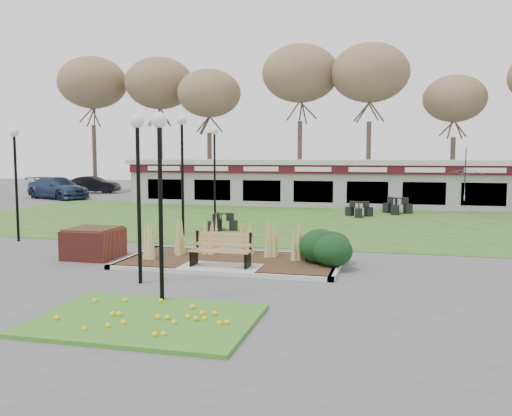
% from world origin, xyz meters
% --- Properties ---
extents(ground, '(100.00, 100.00, 0.00)m').
position_xyz_m(ground, '(0.00, 0.00, 0.00)').
color(ground, '#515154').
rests_on(ground, ground).
extents(lawn, '(34.00, 16.00, 0.02)m').
position_xyz_m(lawn, '(0.00, 12.00, 0.01)').
color(lawn, '#26561B').
rests_on(lawn, ground).
extents(flower_bed, '(4.20, 3.00, 0.16)m').
position_xyz_m(flower_bed, '(0.00, -4.60, 0.07)').
color(flower_bed, '#2C7321').
rests_on(flower_bed, ground).
extents(planting_bed, '(6.75, 3.40, 1.27)m').
position_xyz_m(planting_bed, '(1.27, 1.35, 0.37)').
color(planting_bed, '#352415').
rests_on(planting_bed, ground).
extents(park_bench, '(1.70, 0.66, 0.93)m').
position_xyz_m(park_bench, '(0.00, 0.25, 0.59)').
color(park_bench, '#986944').
rests_on(park_bench, ground).
extents(brick_planter, '(1.50, 1.50, 0.95)m').
position_xyz_m(brick_planter, '(-4.40, 1.00, 0.48)').
color(brick_planter, maroon).
rests_on(brick_planter, ground).
extents(food_pavilion, '(24.60, 3.40, 2.90)m').
position_xyz_m(food_pavilion, '(0.00, 19.96, 1.48)').
color(food_pavilion, gray).
rests_on(food_pavilion, ground).
extents(tree_backdrop, '(47.24, 5.24, 10.36)m').
position_xyz_m(tree_backdrop, '(0.00, 28.00, 8.36)').
color(tree_backdrop, '#47382B').
rests_on(tree_backdrop, ground).
extents(lamp_post_near_left, '(0.35, 0.35, 4.19)m').
position_xyz_m(lamp_post_near_left, '(-1.50, -1.73, 3.06)').
color(lamp_post_near_left, black).
rests_on(lamp_post_near_left, ground).
extents(lamp_post_near_right, '(0.34, 0.34, 4.09)m').
position_xyz_m(lamp_post_near_right, '(-0.23, -3.28, 2.98)').
color(lamp_post_near_right, black).
rests_on(lamp_post_near_right, ground).
extents(lamp_post_mid_left, '(0.35, 0.35, 4.20)m').
position_xyz_m(lamp_post_mid_left, '(-8.85, 3.26, 3.06)').
color(lamp_post_mid_left, black).
rests_on(lamp_post_mid_left, ground).
extents(lamp_post_mid_right, '(0.39, 0.39, 4.75)m').
position_xyz_m(lamp_post_mid_right, '(-3.45, 6.10, 3.46)').
color(lamp_post_mid_right, black).
rests_on(lamp_post_mid_right, ground).
extents(lamp_post_far_left, '(0.38, 0.38, 4.55)m').
position_xyz_m(lamp_post_far_left, '(-3.89, 11.45, 3.32)').
color(lamp_post_far_left, black).
rests_on(lamp_post_far_left, ground).
extents(bistro_set_a, '(1.25, 1.34, 0.72)m').
position_xyz_m(bistro_set_a, '(-2.41, 7.80, 0.26)').
color(bistro_set_a, black).
rests_on(bistro_set_a, ground).
extents(bistro_set_c, '(1.45, 1.27, 0.77)m').
position_xyz_m(bistro_set_c, '(2.96, 14.44, 0.28)').
color(bistro_set_c, black).
rests_on(bistro_set_c, ground).
extents(bistro_set_d, '(1.61, 1.52, 0.86)m').
position_xyz_m(bistro_set_d, '(4.88, 16.33, 0.31)').
color(bistro_set_d, black).
rests_on(bistro_set_d, ground).
extents(patio_umbrella, '(2.37, 2.40, 2.49)m').
position_xyz_m(patio_umbrella, '(8.53, 18.00, 1.58)').
color(patio_umbrella, black).
rests_on(patio_umbrella, ground).
extents(car_silver, '(4.53, 3.08, 1.43)m').
position_xyz_m(car_silver, '(-11.89, 24.53, 0.72)').
color(car_silver, '#B5B6BB').
rests_on(car_silver, ground).
extents(car_black, '(4.50, 2.21, 1.42)m').
position_xyz_m(car_black, '(-19.80, 27.00, 0.71)').
color(car_black, black).
rests_on(car_black, ground).
extents(car_blue, '(5.93, 4.14, 1.60)m').
position_xyz_m(car_blue, '(-19.15, 21.00, 0.80)').
color(car_blue, navy).
rests_on(car_blue, ground).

